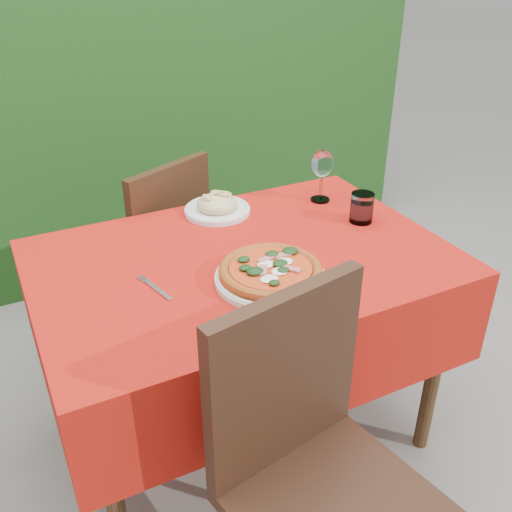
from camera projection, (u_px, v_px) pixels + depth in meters
name	position (u px, v px, depth m)	size (l,w,h in m)	color
ground	(245.00, 430.00, 2.12)	(60.00, 60.00, 0.00)	#645F5B
hedge	(110.00, 91.00, 2.87)	(3.20, 0.55, 1.78)	black
dining_table	(243.00, 297.00, 1.83)	(1.26, 0.86, 0.75)	#432A15
chair_near	(312.00, 458.00, 1.33)	(0.50, 0.50, 0.95)	black
chair_far	(158.00, 247.00, 2.32)	(0.52, 0.52, 0.87)	black
pizza_plate	(271.00, 273.00, 1.61)	(0.34, 0.34, 0.06)	silver
pasta_plate	(217.00, 207.00, 2.01)	(0.23, 0.23, 0.07)	silver
water_glass	(362.00, 209.00, 1.94)	(0.08, 0.08, 0.10)	silver
wine_glass	(322.00, 166.00, 2.05)	(0.08, 0.08, 0.19)	silver
fork	(158.00, 290.00, 1.58)	(0.02, 0.18, 0.00)	silver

